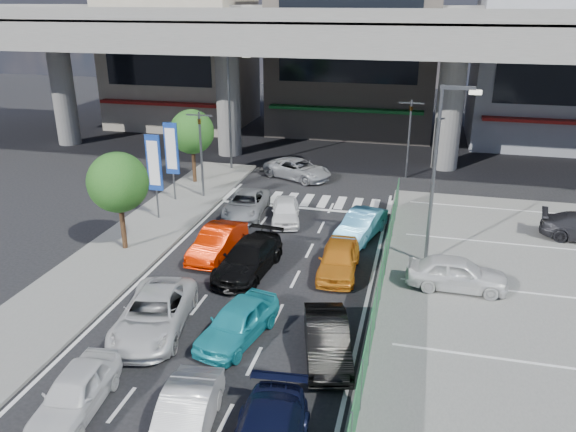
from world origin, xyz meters
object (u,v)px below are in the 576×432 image
(signboard_near, at_px, (154,165))
(tree_far, at_px, (192,132))
(tree_near, at_px, (118,183))
(signboard_far, at_px, (172,151))
(sedan_white_front_mid, at_px, (286,211))
(taxi_orange_right, at_px, (339,259))
(wagon_silver_front_left, at_px, (246,204))
(traffic_light_left, at_px, (200,133))
(hatch_black_mid_right, at_px, (327,340))
(traffic_light_right, at_px, (410,119))
(street_lamp_left, at_px, (232,102))
(parked_sedan_white, at_px, (457,273))
(taxi_teal_mid, at_px, (238,322))
(traffic_cone, at_px, (419,267))
(kei_truck_front_right, at_px, (361,225))
(street_lamp_right, at_px, (439,162))
(sedan_white_mid_left, at_px, (154,314))
(taxi_orange_left, at_px, (218,242))
(van_white_back_left, at_px, (75,392))
(hatch_white_back_mid, at_px, (185,417))
(crossing_wagon_silver, at_px, (298,169))

(signboard_near, distance_m, tree_far, 6.54)
(tree_near, bearing_deg, signboard_far, 94.90)
(signboard_near, bearing_deg, sedan_white_front_mid, 11.42)
(tree_far, xyz_separation_m, taxi_orange_right, (11.11, -10.51, -2.70))
(signboard_far, xyz_separation_m, wagon_silver_front_left, (4.79, -1.09, -2.45))
(tree_far, bearing_deg, signboard_far, -86.74)
(signboard_far, relative_size, sedan_white_front_mid, 1.30)
(traffic_light_left, distance_m, hatch_black_mid_right, 17.70)
(tree_near, relative_size, wagon_silver_front_left, 1.08)
(traffic_light_right, xyz_separation_m, tree_near, (-12.50, -15.00, -0.55))
(street_lamp_left, relative_size, sedan_white_front_mid, 2.20)
(signboard_near, distance_m, sedan_white_front_mid, 7.34)
(sedan_white_front_mid, bearing_deg, street_lamp_left, 110.87)
(traffic_light_left, bearing_deg, parked_sedan_white, -29.82)
(traffic_light_right, relative_size, taxi_teal_mid, 1.30)
(tree_far, height_order, traffic_cone, tree_far)
(taxi_teal_mid, relative_size, sedan_white_front_mid, 1.10)
(parked_sedan_white, bearing_deg, kei_truck_front_right, 45.47)
(traffic_cone, bearing_deg, signboard_far, 155.62)
(tree_far, height_order, wagon_silver_front_left, tree_far)
(hatch_black_mid_right, distance_m, parked_sedan_white, 7.32)
(traffic_light_right, xyz_separation_m, street_lamp_right, (1.67, -13.00, 0.83))
(tree_far, bearing_deg, traffic_light_left, -57.38)
(wagon_silver_front_left, bearing_deg, taxi_teal_mid, -77.97)
(sedan_white_front_mid, bearing_deg, hatch_black_mid_right, -82.98)
(sedan_white_front_mid, bearing_deg, tree_near, -154.31)
(sedan_white_mid_left, height_order, sedan_white_front_mid, sedan_white_mid_left)
(signboard_near, bearing_deg, traffic_light_left, 75.98)
(taxi_orange_left, bearing_deg, signboard_far, 131.62)
(tree_near, relative_size, kei_truck_front_right, 1.17)
(taxi_teal_mid, bearing_deg, hatch_black_mid_right, 6.72)
(van_white_back_left, relative_size, hatch_white_back_mid, 0.95)
(street_lamp_left, xyz_separation_m, hatch_black_mid_right, (10.22, -20.16, -4.10))
(sedan_white_mid_left, xyz_separation_m, taxi_orange_right, (5.75, 6.07, 0.00))
(crossing_wagon_silver, bearing_deg, van_white_back_left, -158.65)
(kei_truck_front_right, height_order, traffic_cone, kei_truck_front_right)
(sedan_white_mid_left, relative_size, hatch_black_mid_right, 1.23)
(sedan_white_mid_left, distance_m, kei_truck_front_right, 12.00)
(parked_sedan_white, bearing_deg, taxi_teal_mid, 126.72)
(traffic_light_right, distance_m, kei_truck_front_right, 11.42)
(signboard_far, bearing_deg, tree_far, 93.26)
(street_lamp_right, height_order, tree_far, street_lamp_right)
(taxi_orange_left, bearing_deg, kei_truck_front_right, 34.40)
(street_lamp_right, bearing_deg, parked_sedan_white, -64.79)
(parked_sedan_white, bearing_deg, signboard_far, 65.79)
(taxi_teal_mid, bearing_deg, parked_sedan_white, 48.46)
(signboard_near, relative_size, taxi_teal_mid, 1.17)
(taxi_orange_right, relative_size, traffic_cone, 5.17)
(tree_near, bearing_deg, taxi_orange_right, -0.03)
(traffic_light_left, bearing_deg, sedan_white_mid_left, -75.06)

